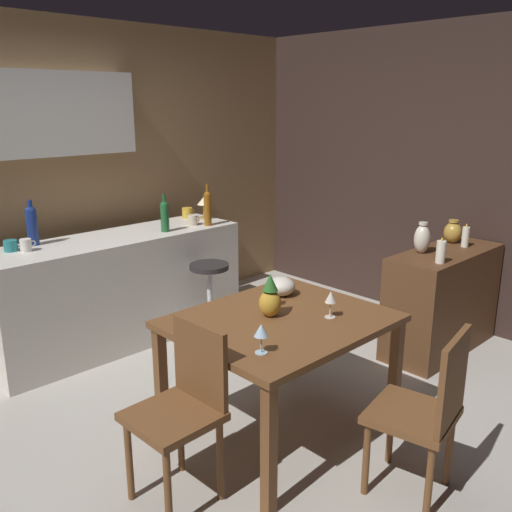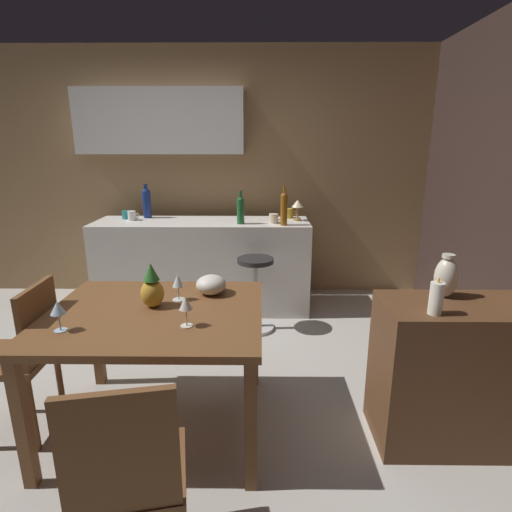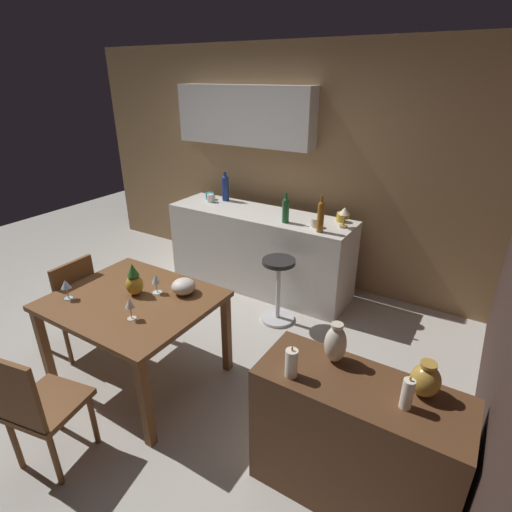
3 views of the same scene
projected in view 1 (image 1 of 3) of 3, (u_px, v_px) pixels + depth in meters
name	position (u px, v px, depth m)	size (l,w,h in m)	color
ground_plane	(230.00, 420.00, 3.48)	(9.00, 9.00, 0.00)	#B7B2A8
wall_kitchen_back	(55.00, 169.00, 4.50)	(5.20, 0.33, 2.60)	#9E7A51
wall_side_right	(416.00, 174.00, 5.04)	(0.10, 4.40, 2.60)	#33231E
dining_table	(281.00, 332.00, 3.19)	(1.18, 0.99, 0.74)	brown
kitchen_counter	(119.00, 290.00, 4.53)	(2.10, 0.60, 0.90)	silver
sideboard_cabinet	(442.00, 301.00, 4.39)	(1.10, 0.44, 0.82)	#56351E
chair_near_window	(183.00, 405.00, 2.70)	(0.41, 0.41, 0.90)	brown
chair_by_doorway	(426.00, 409.00, 2.70)	(0.47, 0.47, 0.90)	brown
bar_stool	(210.00, 300.00, 4.55)	(0.34, 0.34, 0.67)	#262323
wine_glass_left	(273.00, 289.00, 3.32)	(0.07, 0.07, 0.16)	silver
wine_glass_right	(331.00, 298.00, 3.14)	(0.07, 0.07, 0.16)	silver
wine_glass_center	(261.00, 331.00, 2.70)	(0.07, 0.07, 0.15)	silver
pineapple_centerpiece	(270.00, 298.00, 3.17)	(0.13, 0.13, 0.26)	gold
fruit_bowl	(281.00, 286.00, 3.53)	(0.18, 0.18, 0.12)	beige
wine_bottle_green	(165.00, 215.00, 4.53)	(0.07, 0.07, 0.31)	#1E592D
wine_bottle_amber	(208.00, 207.00, 4.75)	(0.06, 0.06, 0.36)	#8C5114
wine_bottle_cobalt	(32.00, 224.00, 4.10)	(0.08, 0.08, 0.34)	navy
cup_mustard	(187.00, 213.00, 5.10)	(0.13, 0.09, 0.09)	gold
cup_cream	(193.00, 220.00, 4.80)	(0.12, 0.09, 0.09)	beige
cup_teal	(11.00, 246.00, 3.96)	(0.13, 0.10, 0.08)	teal
cup_white	(26.00, 245.00, 3.96)	(0.11, 0.08, 0.09)	white
counter_lamp	(204.00, 203.00, 5.02)	(0.12, 0.12, 0.20)	#A58447
pillar_candle_tall	(465.00, 237.00, 4.39)	(0.06, 0.06, 0.19)	white
pillar_candle_short	(441.00, 252.00, 3.94)	(0.07, 0.07, 0.19)	white
vase_ceramic_ivory	(422.00, 239.00, 4.20)	(0.12, 0.12, 0.24)	beige
vase_brass	(453.00, 232.00, 4.51)	(0.15, 0.15, 0.19)	#B78C38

